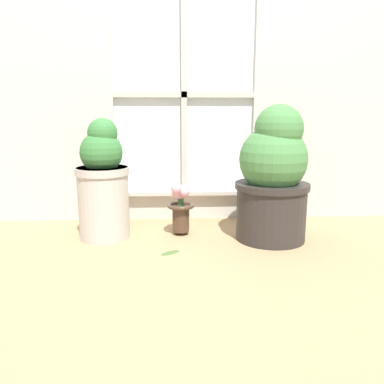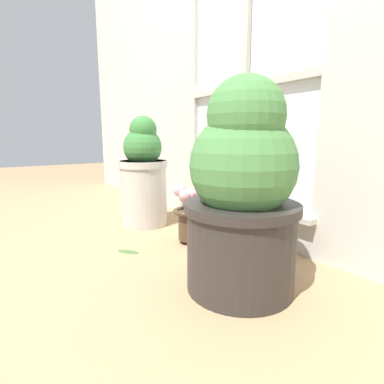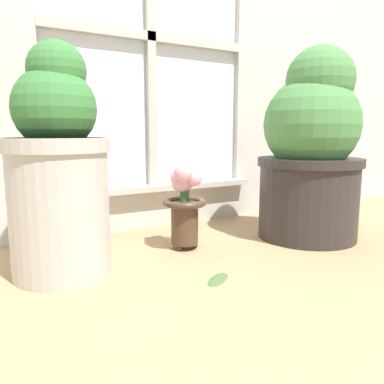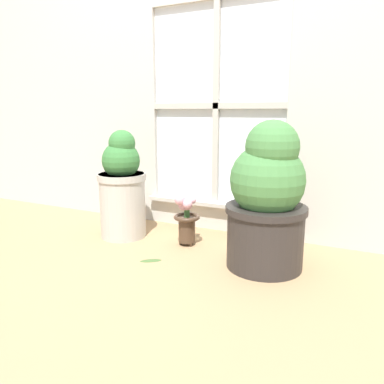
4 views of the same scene
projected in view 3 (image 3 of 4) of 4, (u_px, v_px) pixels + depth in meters
name	position (u px, v px, depth m)	size (l,w,h in m)	color
ground_plane	(237.00, 270.00, 1.11)	(10.00, 10.00, 0.00)	tan
potted_plant_left	(59.00, 169.00, 1.03)	(0.29, 0.29, 0.65)	#B7B2A8
potted_plant_right	(311.00, 149.00, 1.41)	(0.39, 0.39, 0.72)	#2D2826
flower_vase	(184.00, 203.00, 1.29)	(0.15, 0.15, 0.30)	#473323
fallen_leaf	(218.00, 278.00, 1.03)	(0.11, 0.10, 0.01)	#476633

